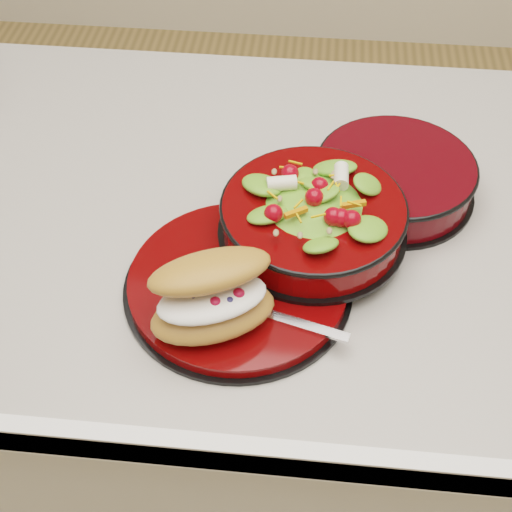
# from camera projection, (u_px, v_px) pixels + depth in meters

# --- Properties ---
(island_counter) EXTENTS (1.24, 0.74, 0.90)m
(island_counter) POSITION_uv_depth(u_px,v_px,m) (182.00, 377.00, 1.31)
(island_counter) COLOR silver
(island_counter) RESTS_ON ground
(dinner_plate) EXTENTS (0.28, 0.28, 0.02)m
(dinner_plate) POSITION_uv_depth(u_px,v_px,m) (239.00, 284.00, 0.86)
(dinner_plate) COLOR black
(dinner_plate) RESTS_ON island_counter
(salad_bowl) EXTENTS (0.24, 0.24, 0.10)m
(salad_bowl) POSITION_uv_depth(u_px,v_px,m) (313.00, 212.00, 0.88)
(salad_bowl) COLOR black
(salad_bowl) RESTS_ON dinner_plate
(croissant) EXTENTS (0.16, 0.14, 0.09)m
(croissant) POSITION_uv_depth(u_px,v_px,m) (213.00, 296.00, 0.78)
(croissant) COLOR #B87838
(croissant) RESTS_ON dinner_plate
(fork) EXTENTS (0.17, 0.06, 0.00)m
(fork) POSITION_uv_depth(u_px,v_px,m) (273.00, 316.00, 0.82)
(fork) COLOR silver
(fork) RESTS_ON dinner_plate
(extra_bowl) EXTENTS (0.22, 0.22, 0.05)m
(extra_bowl) POSITION_uv_depth(u_px,v_px,m) (395.00, 177.00, 0.97)
(extra_bowl) COLOR black
(extra_bowl) RESTS_ON island_counter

